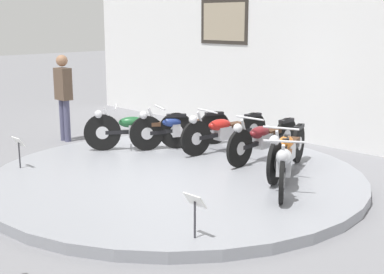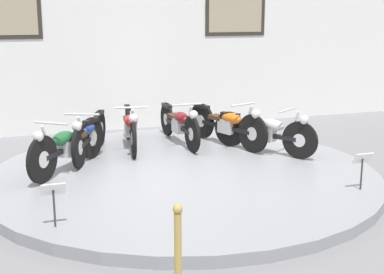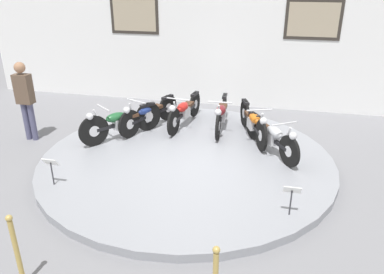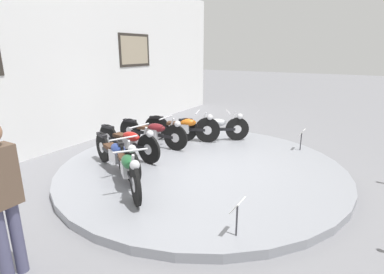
% 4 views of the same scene
% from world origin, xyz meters
% --- Properties ---
extents(ground_plane, '(60.00, 60.00, 0.00)m').
position_xyz_m(ground_plane, '(0.00, 0.00, 0.00)').
color(ground_plane, slate).
extents(display_platform, '(5.80, 5.80, 0.15)m').
position_xyz_m(display_platform, '(0.00, 0.00, 0.07)').
color(display_platform, gray).
rests_on(display_platform, ground_plane).
extents(back_wall, '(14.00, 0.22, 4.43)m').
position_xyz_m(back_wall, '(0.00, 3.85, 2.22)').
color(back_wall, white).
rests_on(back_wall, ground_plane).
extents(motorcycle_green, '(1.28, 1.63, 0.81)m').
position_xyz_m(motorcycle_green, '(-1.63, 0.55, 0.54)').
color(motorcycle_green, black).
rests_on(motorcycle_green, display_platform).
extents(motorcycle_blue, '(0.82, 1.86, 0.80)m').
position_xyz_m(motorcycle_blue, '(-1.21, 1.20, 0.53)').
color(motorcycle_blue, black).
rests_on(motorcycle_blue, display_platform).
extents(motorcycle_red, '(0.54, 1.97, 0.79)m').
position_xyz_m(motorcycle_red, '(-0.45, 1.59, 0.53)').
color(motorcycle_red, black).
rests_on(motorcycle_red, display_platform).
extents(motorcycle_maroon, '(0.54, 1.98, 0.79)m').
position_xyz_m(motorcycle_maroon, '(0.44, 1.59, 0.52)').
color(motorcycle_maroon, black).
rests_on(motorcycle_maroon, display_platform).
extents(motorcycle_orange, '(0.77, 1.90, 0.80)m').
position_xyz_m(motorcycle_orange, '(1.21, 1.20, 0.54)').
color(motorcycle_orange, black).
rests_on(motorcycle_orange, display_platform).
extents(motorcycle_silver, '(1.13, 1.67, 0.78)m').
position_xyz_m(motorcycle_silver, '(1.63, 0.54, 0.52)').
color(motorcycle_silver, black).
rests_on(motorcycle_silver, display_platform).
extents(info_placard_front_left, '(0.26, 0.11, 0.51)m').
position_xyz_m(info_placard_front_left, '(-1.99, -1.60, 0.51)').
color(info_placard_front_left, '#333338').
rests_on(info_placard_front_left, display_platform).
extents(info_placard_front_centre, '(0.26, 0.11, 0.51)m').
position_xyz_m(info_placard_front_centre, '(1.99, -1.60, 0.51)').
color(info_placard_front_centre, '#333338').
rests_on(info_placard_front_centre, display_platform).
extents(visitor_standing, '(0.36, 0.24, 1.79)m').
position_xyz_m(visitor_standing, '(-3.74, 0.33, 1.02)').
color(visitor_standing, '#4C4C6B').
rests_on(visitor_standing, ground_plane).
extents(stanchion_post_left_of_entry, '(0.28, 0.28, 1.02)m').
position_xyz_m(stanchion_post_left_of_entry, '(-1.18, -3.61, 0.34)').
color(stanchion_post_left_of_entry, tan).
rests_on(stanchion_post_left_of_entry, ground_plane).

